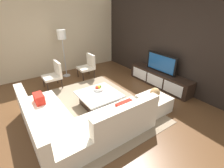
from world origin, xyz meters
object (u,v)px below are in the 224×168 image
television (161,63)px  ottoman (154,103)px  accent_chair_far (88,65)px  decorative_ball (155,93)px  media_console (159,79)px  sectional_couch (76,122)px  fruit_bowl (98,88)px  coffee_table (99,99)px  floor_lamp (62,38)px  accent_chair_near (54,73)px

television → ottoman: bearing=-54.3°
accent_chair_far → decorative_ball: (2.91, 0.36, 0.04)m
media_console → sectional_couch: bearing=-80.9°
fruit_bowl → decorative_ball: 1.52m
ottoman → fruit_bowl: fruit_bowl is taller
television → fruit_bowl: size_ratio=4.04×
sectional_couch → coffee_table: (-0.62, 0.94, -0.08)m
media_console → accent_chair_far: 2.59m
floor_lamp → fruit_bowl: 2.54m
sectional_couch → decorative_ball: (0.37, 2.00, 0.25)m
media_console → coffee_table: size_ratio=2.28×
sectional_couch → accent_chair_near: bearing=171.7°
coffee_table → television: bearing=87.5°
television → coffee_table: 2.38m
fruit_bowl → media_console: bearing=82.7°
television → accent_chair_near: 3.48m
fruit_bowl → decorative_ball: (1.17, 0.96, 0.09)m
coffee_table → fruit_bowl: fruit_bowl is taller
coffee_table → sectional_couch: bearing=-56.7°
media_console → accent_chair_near: accent_chair_near is taller
accent_chair_near → floor_lamp: size_ratio=0.50×
accent_chair_near → floor_lamp: bearing=138.4°
sectional_couch → decorative_ball: bearing=79.5°
sectional_couch → floor_lamp: bearing=162.4°
television → fruit_bowl: bearing=-97.3°
sectional_couch → fruit_bowl: (-0.80, 1.04, 0.16)m
fruit_bowl → accent_chair_near: bearing=-157.3°
television → accent_chair_far: (-2.02, -1.60, -0.32)m
coffee_table → decorative_ball: size_ratio=4.10×
media_console → decorative_ball: size_ratio=9.35×
media_console → television: (0.00, 0.00, 0.55)m
television → decorative_ball: television is taller
ottoman → accent_chair_far: 2.95m
television → decorative_ball: (0.89, -1.24, -0.28)m
media_console → decorative_ball: bearing=-54.3°
accent_chair_far → media_console: bearing=39.5°
accent_chair_near → fruit_bowl: bearing=23.5°
coffee_table → accent_chair_far: bearing=160.1°
accent_chair_near → floor_lamp: 1.35m
fruit_bowl → coffee_table: bearing=-28.3°
coffee_table → decorative_ball: 1.48m
coffee_table → fruit_bowl: size_ratio=3.62×
sectional_couch → coffee_table: size_ratio=2.39×
media_console → ottoman: media_console is taller
accent_chair_near → television: bearing=57.2°
television → accent_chair_near: (-1.91, -2.88, -0.31)m
ottoman → floor_lamp: bearing=-164.1°
accent_chair_far → decorative_ball: size_ratio=3.53×
media_console → sectional_couch: size_ratio=0.95×
media_console → accent_chair_near: bearing=-123.6°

